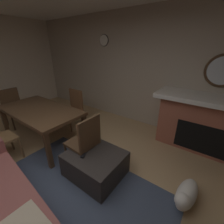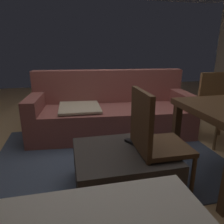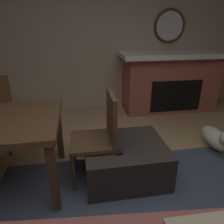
{
  "view_description": "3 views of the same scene",
  "coord_description": "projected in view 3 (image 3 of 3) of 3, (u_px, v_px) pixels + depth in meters",
  "views": [
    {
      "loc": [
        -1.39,
        0.45,
        1.89
      ],
      "look_at": [
        -0.29,
        -1.05,
        1.07
      ],
      "focal_mm": 23.9,
      "sensor_mm": 36.0,
      "label": 1
    },
    {
      "loc": [
        -0.56,
        -2.45,
        1.26
      ],
      "look_at": [
        -0.3,
        -1.29,
        0.89
      ],
      "focal_mm": 33.93,
      "sensor_mm": 36.0,
      "label": 2
    },
    {
      "loc": [
        0.34,
        0.95,
        1.54
      ],
      "look_at": [
        0.04,
        -0.8,
        0.79
      ],
      "focal_mm": 33.71,
      "sensor_mm": 36.0,
      "label": 3
    }
  ],
  "objects": [
    {
      "name": "round_wall_mirror",
      "position": [
        170.0,
        26.0,
        3.79
      ],
      "size": [
        0.6,
        0.05,
        0.6
      ],
      "color": "#4C331E"
    },
    {
      "name": "tv_remote",
      "position": [
        116.0,
        150.0,
        2.03
      ],
      "size": [
        0.12,
        0.16,
        0.02
      ],
      "primitive_type": "cube",
      "rotation": [
        0.0,
        0.0,
        0.49
      ],
      "color": "black",
      "rests_on": "ottoman_coffee_table"
    },
    {
      "name": "dining_chair_west",
      "position": [
        101.0,
        132.0,
        2.12
      ],
      "size": [
        0.45,
        0.45,
        0.93
      ],
      "color": "#513823",
      "rests_on": "ground"
    },
    {
      "name": "wall_back_fireplace_side",
      "position": [
        93.0,
        35.0,
        3.72
      ],
      "size": [
        8.25,
        0.12,
        2.7
      ],
      "primitive_type": "cube",
      "color": "#B7A893",
      "rests_on": "ground"
    },
    {
      "name": "small_dog",
      "position": [
        216.0,
        138.0,
        2.7
      ],
      "size": [
        0.28,
        0.6,
        0.32
      ],
      "color": "silver",
      "rests_on": "ground"
    },
    {
      "name": "ottoman_coffee_table",
      "position": [
        125.0,
        160.0,
        2.24
      ],
      "size": [
        0.83,
        0.72,
        0.4
      ],
      "primitive_type": "cube",
      "color": "#2D2826",
      "rests_on": "ground"
    },
    {
      "name": "fireplace",
      "position": [
        171.0,
        81.0,
        3.9
      ],
      "size": [
        1.94,
        0.76,
        1.08
      ],
      "color": "#9E5642",
      "rests_on": "ground"
    }
  ]
}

